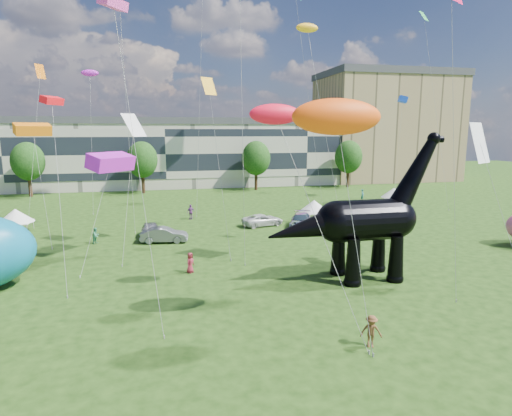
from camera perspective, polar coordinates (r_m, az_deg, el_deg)
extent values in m
plane|color=#16330C|center=(26.80, 7.79, -13.49)|extent=(220.00, 220.00, 0.00)
cube|color=beige|center=(85.10, -11.99, 6.89)|extent=(78.00, 11.00, 12.00)
cube|color=tan|center=(100.52, 16.85, 10.02)|extent=(28.00, 18.00, 22.00)
cylinder|color=#382314|center=(79.44, -27.88, 2.50)|extent=(0.56, 0.56, 3.20)
ellipsoid|color=#14380F|center=(79.03, -28.17, 5.88)|extent=(5.20, 5.20, 6.24)
cylinder|color=#382314|center=(76.59, -14.80, 3.11)|extent=(0.56, 0.56, 3.20)
ellipsoid|color=#14380F|center=(76.17, -14.96, 6.63)|extent=(5.20, 5.20, 6.24)
cylinder|color=#382314|center=(78.30, 0.00, 3.60)|extent=(0.56, 0.56, 3.20)
ellipsoid|color=#14380F|center=(77.89, 0.00, 7.05)|extent=(5.20, 5.20, 6.24)
cylinder|color=#382314|center=(83.99, 12.12, 3.83)|extent=(0.56, 0.56, 3.20)
ellipsoid|color=#14380F|center=(83.61, 12.24, 7.04)|extent=(5.20, 5.20, 6.24)
cone|color=black|center=(30.91, 12.83, -7.05)|extent=(1.19, 1.19, 3.36)
sphere|color=black|center=(31.38, 12.72, -9.63)|extent=(1.23, 1.23, 1.23)
cone|color=black|center=(33.03, 10.92, -5.85)|extent=(1.19, 1.19, 3.36)
sphere|color=black|center=(33.47, 10.84, -8.28)|extent=(1.23, 1.23, 1.23)
cone|color=black|center=(32.52, 18.17, -6.45)|extent=(1.19, 1.19, 3.36)
sphere|color=black|center=(32.96, 18.02, -8.91)|extent=(1.23, 1.23, 1.23)
cone|color=black|center=(34.54, 16.01, -5.35)|extent=(1.19, 1.19, 3.36)
sphere|color=black|center=(34.96, 15.89, -7.69)|extent=(1.23, 1.23, 1.23)
cylinder|color=black|center=(32.01, 14.55, -1.56)|extent=(4.78, 3.14, 3.02)
sphere|color=black|center=(30.98, 10.72, -1.80)|extent=(3.02, 3.02, 3.02)
sphere|color=black|center=(33.18, 18.13, -1.33)|extent=(2.91, 2.91, 2.91)
cone|color=black|center=(33.46, 20.44, 4.24)|extent=(4.26, 1.79, 5.93)
sphere|color=black|center=(34.10, 22.63, 8.53)|extent=(0.94, 0.94, 0.94)
cylinder|color=black|center=(34.30, 23.08, 8.42)|extent=(0.80, 0.51, 0.49)
cone|color=black|center=(30.19, 6.70, -2.73)|extent=(5.98, 2.50, 3.29)
imported|color=#A3A3A7|center=(44.61, -13.87, -2.94)|extent=(1.99, 4.57, 1.53)
imported|color=slate|center=(42.61, -12.15, -3.52)|extent=(4.70, 2.17, 1.49)
imported|color=silver|center=(48.88, 0.91, -1.61)|extent=(5.17, 3.34, 1.33)
imported|color=#595960|center=(48.26, 5.98, -1.68)|extent=(4.07, 5.80, 1.56)
cube|color=white|center=(52.30, 7.73, -0.51)|extent=(3.27, 3.27, 0.11)
cone|color=white|center=(52.17, 7.75, 0.30)|extent=(4.14, 4.14, 1.40)
cylinder|color=#999999|center=(50.64, 7.19, -1.44)|extent=(0.06, 0.06, 1.03)
cylinder|color=#999999|center=(51.99, 9.69, -1.21)|extent=(0.06, 0.06, 1.03)
cylinder|color=#999999|center=(52.87, 5.77, -0.92)|extent=(0.06, 0.06, 1.03)
cylinder|color=#999999|center=(54.16, 8.20, -0.70)|extent=(0.06, 0.06, 1.03)
cube|color=silver|center=(65.72, 17.86, 1.31)|extent=(3.64, 3.64, 0.11)
cone|color=silver|center=(65.61, 17.90, 1.97)|extent=(4.61, 4.61, 1.42)
cylinder|color=#999999|center=(64.27, 16.88, 0.70)|extent=(0.06, 0.06, 1.04)
cylinder|color=#999999|center=(64.77, 19.20, 0.64)|extent=(0.06, 0.06, 1.04)
cylinder|color=#999999|center=(66.86, 16.52, 1.08)|extent=(0.06, 0.06, 1.04)
cylinder|color=#999999|center=(67.34, 18.75, 1.02)|extent=(0.06, 0.06, 1.04)
cube|color=white|center=(52.44, -29.34, -1.70)|extent=(2.96, 2.96, 0.12)
cone|color=white|center=(52.30, -29.41, -0.88)|extent=(3.76, 3.76, 1.44)
cylinder|color=#999999|center=(50.92, -28.21, -2.53)|extent=(0.06, 0.06, 1.05)
cylinder|color=#999999|center=(54.17, -30.29, -2.01)|extent=(0.06, 0.06, 1.05)
cylinder|color=#999999|center=(53.47, -27.53, -1.91)|extent=(0.06, 0.06, 1.05)
imported|color=black|center=(46.66, 14.69, -2.22)|extent=(1.77, 1.07, 1.82)
imported|color=#783A83|center=(52.93, -8.69, -0.52)|extent=(1.16, 0.89, 1.84)
imported|color=#388C61|center=(44.00, -20.55, -3.47)|extent=(0.90, 0.96, 1.57)
imported|color=#274E90|center=(33.82, 10.62, -6.91)|extent=(0.70, 0.53, 1.71)
imported|color=#906248|center=(43.74, -29.04, -3.99)|extent=(1.08, 0.91, 1.88)
imported|color=#2E7073|center=(68.06, 14.01, 1.69)|extent=(0.75, 0.79, 1.82)
imported|color=maroon|center=(33.32, -8.77, -7.22)|extent=(0.88, 0.93, 1.60)
imported|color=brown|center=(23.06, 15.11, -15.58)|extent=(1.23, 0.93, 1.68)
imported|color=brown|center=(47.99, 12.04, -1.84)|extent=(1.17, 1.26, 1.71)
cube|color=orange|center=(46.98, -27.64, 9.27)|extent=(3.55, 2.91, 1.31)
ellipsoid|color=yellow|center=(43.69, 6.82, 22.74)|extent=(2.34, 1.88, 0.84)
plane|color=silver|center=(33.37, 27.69, 7.71)|extent=(2.90, 2.16, 2.75)
plane|color=green|center=(70.66, 21.46, 22.74)|extent=(1.91, 1.64, 1.36)
cube|color=#AD19B3|center=(37.04, -18.78, 5.84)|extent=(3.92, 4.12, 1.57)
cube|color=red|center=(36.90, -25.57, 12.82)|extent=(1.63, 1.91, 0.72)
ellipsoid|color=#E34A0B|center=(21.82, 10.71, 11.86)|extent=(5.04, 3.94, 1.79)
plane|color=#EEA314|center=(38.84, -6.32, 15.86)|extent=(1.82, 1.45, 1.55)
plane|color=silver|center=(39.89, -15.98, 10.59)|extent=(2.59, 2.73, 2.02)
cube|color=blue|center=(69.64, 18.99, 13.53)|extent=(2.39, 3.02, 1.12)
cube|color=#E13EA2|center=(26.60, -18.53, 24.49)|extent=(1.61, 1.83, 0.66)
ellipsoid|color=#B31BC0|center=(65.40, -21.27, 16.43)|extent=(2.49, 2.21, 0.91)
ellipsoid|color=red|center=(26.00, 2.57, 12.38)|extent=(3.28, 3.15, 1.22)
plane|color=orange|center=(64.92, -26.82, 15.94)|extent=(1.38, 1.79, 1.89)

